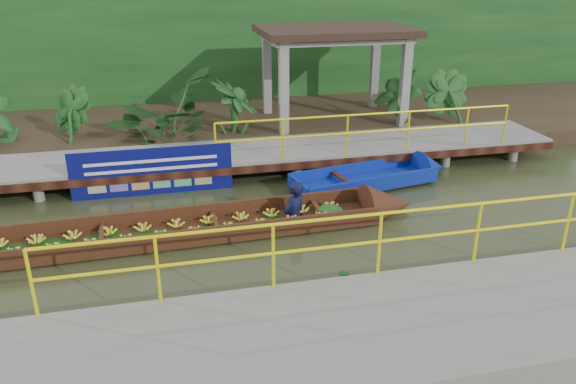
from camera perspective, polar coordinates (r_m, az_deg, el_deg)
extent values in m
plane|color=#2A3018|center=(11.31, -0.63, -3.87)|extent=(80.00, 80.00, 0.00)
cube|color=#322519|center=(18.17, -5.83, 7.12)|extent=(30.00, 8.00, 0.45)
cube|color=gray|center=(14.30, -3.70, 4.05)|extent=(16.00, 2.00, 0.15)
cube|color=black|center=(13.40, -2.97, 2.40)|extent=(16.00, 0.12, 0.18)
cylinder|color=#F8EE0D|center=(13.82, 8.29, 7.85)|extent=(7.50, 0.05, 0.05)
cylinder|color=#F8EE0D|center=(13.94, 8.19, 6.06)|extent=(7.50, 0.05, 0.05)
cylinder|color=#F8EE0D|center=(13.95, 8.18, 5.86)|extent=(0.05, 0.05, 1.00)
cylinder|color=gray|center=(15.46, -26.72, 1.95)|extent=(0.24, 0.24, 0.55)
cylinder|color=gray|center=(13.60, -19.93, 0.43)|extent=(0.24, 0.24, 0.55)
cylinder|color=gray|center=(15.09, -19.36, 2.66)|extent=(0.24, 0.24, 0.55)
cylinder|color=gray|center=(13.48, -11.50, 1.18)|extent=(0.24, 0.24, 0.55)
cylinder|color=gray|center=(14.98, -11.77, 3.35)|extent=(0.24, 0.24, 0.55)
cylinder|color=gray|center=(13.65, -3.10, 1.90)|extent=(0.24, 0.24, 0.55)
cylinder|color=gray|center=(15.14, -4.19, 3.98)|extent=(0.24, 0.24, 0.55)
cylinder|color=gray|center=(14.11, 4.92, 2.55)|extent=(0.24, 0.24, 0.55)
cylinder|color=gray|center=(15.55, 3.12, 4.52)|extent=(0.24, 0.24, 0.55)
cylinder|color=gray|center=(14.83, 12.31, 3.10)|extent=(0.24, 0.24, 0.55)
cylinder|color=gray|center=(16.21, 9.96, 4.96)|extent=(0.24, 0.24, 0.55)
cylinder|color=gray|center=(15.76, 18.93, 3.55)|extent=(0.24, 0.24, 0.55)
cylinder|color=gray|center=(17.07, 16.19, 5.30)|extent=(0.24, 0.24, 0.55)
cylinder|color=gray|center=(13.65, -3.10, 1.90)|extent=(0.24, 0.24, 0.55)
cube|color=gray|center=(8.06, 13.37, -14.16)|extent=(18.00, 2.40, 0.70)
cylinder|color=#F8EE0D|center=(8.27, 10.78, -2.04)|extent=(10.00, 0.05, 0.05)
cylinder|color=#F8EE0D|center=(8.46, 10.56, -4.81)|extent=(10.00, 0.05, 0.05)
cylinder|color=#F8EE0D|center=(8.48, 10.53, -5.11)|extent=(0.05, 0.05, 1.00)
cube|color=gray|center=(15.74, -0.43, 9.98)|extent=(0.25, 0.25, 2.80)
cube|color=gray|center=(16.88, 11.77, 10.39)|extent=(0.25, 0.25, 2.80)
cube|color=gray|center=(18.04, -2.15, 11.60)|extent=(0.25, 0.25, 2.80)
cube|color=gray|center=(19.05, 8.77, 11.95)|extent=(0.25, 0.25, 2.80)
cube|color=gray|center=(17.13, 4.73, 15.36)|extent=(4.00, 2.60, 0.12)
cube|color=#312018|center=(17.10, 4.76, 16.02)|extent=(4.40, 3.00, 0.20)
cube|color=#143E17|center=(20.23, -7.02, 13.81)|extent=(30.00, 0.80, 4.00)
cube|color=#3A1C0F|center=(11.20, -12.81, -4.39)|extent=(8.66, 1.39, 0.06)
cube|color=#3A1C0F|center=(11.62, -13.03, -2.55)|extent=(8.63, 0.37, 0.37)
cube|color=#3A1C0F|center=(10.65, -12.71, -4.94)|extent=(8.63, 0.37, 0.37)
cone|color=#3A1C0F|center=(12.21, 10.18, -1.37)|extent=(1.11, 1.07, 1.04)
ellipsoid|color=#143E17|center=(11.72, 4.19, -2.00)|extent=(0.62, 0.50, 0.28)
imported|color=#0E1034|center=(11.21, 0.65, 1.11)|extent=(0.73, 0.67, 1.67)
cube|color=#0E269A|center=(13.48, 7.70, 0.97)|extent=(3.58, 1.65, 0.11)
cube|color=#0E269A|center=(13.84, 6.63, 2.22)|extent=(3.40, 0.71, 0.34)
cube|color=#0E269A|center=(13.03, 8.90, 0.76)|extent=(3.40, 0.71, 0.34)
cube|color=#0E269A|center=(12.67, 1.04, 0.39)|extent=(0.26, 1.03, 0.34)
cone|color=#0E269A|center=(14.52, 14.33, 2.35)|extent=(0.86, 1.08, 0.96)
cube|color=black|center=(13.14, 5.59, 1.34)|extent=(0.30, 1.04, 0.06)
cube|color=#0C0F62|center=(13.16, -13.60, 1.99)|extent=(3.63, 0.03, 1.13)
cube|color=white|center=(13.05, -13.71, 3.07)|extent=(2.95, 0.01, 0.07)
cube|color=white|center=(13.11, -13.63, 2.25)|extent=(2.95, 0.01, 0.07)
imported|color=#143E17|center=(15.86, -21.80, 6.88)|extent=(1.16, 1.16, 1.45)
imported|color=#143E17|center=(15.67, -12.70, 7.77)|extent=(1.16, 1.16, 1.45)
imported|color=#143E17|center=(15.80, -5.37, 8.35)|extent=(1.16, 1.16, 1.45)
imported|color=#143E17|center=(17.18, 11.58, 9.15)|extent=(1.16, 1.16, 1.45)
imported|color=#143E17|center=(17.85, 16.03, 9.23)|extent=(1.16, 1.16, 1.45)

